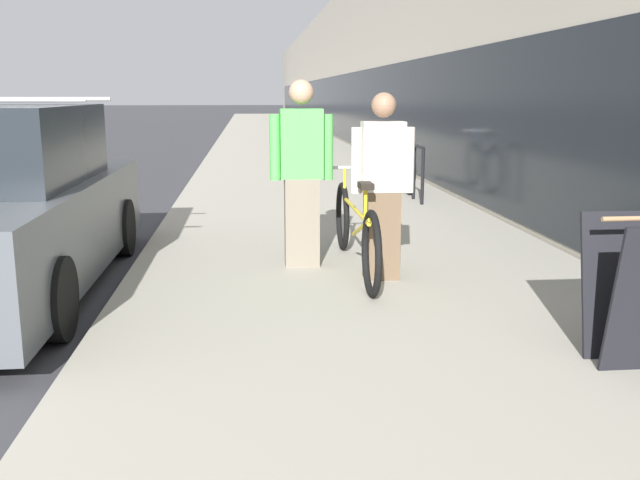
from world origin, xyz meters
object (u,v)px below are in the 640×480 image
Objects in this scene: tandem_bicycle at (355,230)px; person_rider at (382,187)px; person_bystander at (302,174)px; bike_rack_hoop at (418,168)px; cruiser_bike_nearest at (402,166)px.

person_rider is (0.18, -0.31, 0.43)m from tandem_bicycle.
person_bystander reaches higher than person_rider.
person_rider is at bearing -107.30° from bike_rack_hoop.
person_rider is 4.63m from bike_rack_hoop.
bike_rack_hoop is (2.03, 3.87, -0.35)m from person_bystander.
tandem_bicycle is at bearing -110.78° from bike_rack_hoop.
cruiser_bike_nearest is at bearing 76.10° from person_rider.
tandem_bicycle is at bearing -106.47° from cruiser_bike_nearest.
tandem_bicycle is 0.72m from person_bystander.
tandem_bicycle is 1.38× the size of cruiser_bike_nearest.
bike_rack_hoop is (1.56, 4.11, 0.14)m from tandem_bicycle.
tandem_bicycle is 0.56m from person_rider.
person_rider is at bearing -103.90° from cruiser_bike_nearest.
person_rider is 0.93× the size of person_bystander.
cruiser_bike_nearest is (1.41, 5.70, -0.39)m from person_rider.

